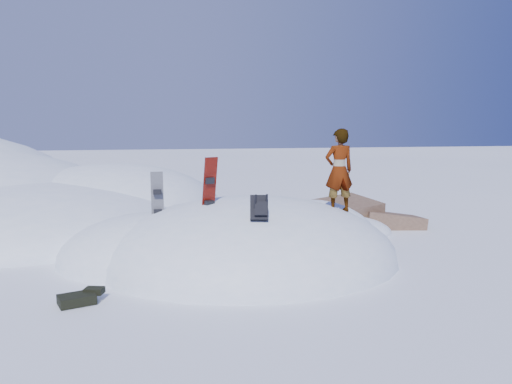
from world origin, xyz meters
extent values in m
plane|color=white|center=(0.00, 0.00, 0.00)|extent=(120.00, 120.00, 0.00)
ellipsoid|color=white|center=(0.00, 0.00, 0.00)|extent=(7.00, 6.00, 3.00)
ellipsoid|color=white|center=(-2.20, 0.60, 0.00)|extent=(4.40, 4.00, 2.20)
ellipsoid|color=white|center=(1.80, 0.80, 0.00)|extent=(3.60, 3.20, 2.50)
ellipsoid|color=white|center=(-6.00, 5.00, 0.00)|extent=(10.00, 9.00, 2.80)
ellipsoid|color=white|center=(-3.50, 7.50, 0.00)|extent=(8.00, 8.00, 3.60)
ellipsoid|color=white|center=(-5.50, 4.00, 0.00)|extent=(6.00, 5.00, 1.80)
cube|color=brown|center=(3.60, 3.40, 0.10)|extent=(2.82, 2.41, 1.62)
cube|color=brown|center=(5.20, 3.00, -0.10)|extent=(2.16, 1.80, 1.33)
cube|color=brown|center=(4.20, 4.60, 0.00)|extent=(2.08, 2.01, 1.10)
ellipsoid|color=white|center=(3.20, 2.40, 0.00)|extent=(3.20, 2.40, 1.00)
cube|color=#AD1609|center=(-0.98, -0.28, 1.61)|extent=(0.41, 0.39, 1.71)
cube|color=black|center=(-0.98, -0.35, 1.95)|extent=(0.24, 0.21, 0.15)
cube|color=black|center=(-0.98, -0.35, 1.43)|extent=(0.24, 0.21, 0.15)
cube|color=black|center=(-2.08, 0.32, 1.35)|extent=(0.29, 0.21, 1.51)
cube|color=black|center=(-2.08, 0.26, 1.65)|extent=(0.18, 0.12, 0.13)
cube|color=black|center=(-2.08, 0.26, 1.19)|extent=(0.18, 0.12, 0.13)
cube|color=black|center=(-0.14, -1.54, 1.49)|extent=(0.44, 0.51, 0.56)
cube|color=black|center=(-0.14, -1.70, 1.51)|extent=(0.29, 0.27, 0.30)
cylinder|color=black|center=(-0.25, -1.68, 1.62)|extent=(0.04, 0.20, 0.37)
cylinder|color=black|center=(-0.02, -1.68, 1.62)|extent=(0.04, 0.20, 0.37)
cube|color=black|center=(-3.59, -2.20, 0.09)|extent=(0.71, 0.59, 0.17)
cube|color=black|center=(-3.31, -2.01, 0.17)|extent=(0.38, 0.32, 0.11)
imported|color=slate|center=(2.14, -0.12, 2.09)|extent=(0.75, 0.52, 1.97)
camera|label=1|loc=(-2.37, -11.15, 3.11)|focal=35.00mm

